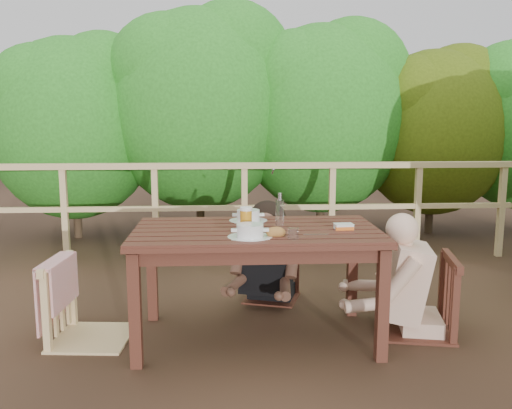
{
  "coord_description": "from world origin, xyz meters",
  "views": [
    {
      "loc": [
        -0.21,
        -3.45,
        1.47
      ],
      "look_at": [
        0.0,
        0.05,
        0.9
      ],
      "focal_mm": 38.1,
      "sensor_mm": 36.0,
      "label": 1
    }
  ],
  "objects": [
    {
      "name": "chair_left",
      "position": [
        -1.09,
        0.05,
        0.51
      ],
      "size": [
        0.55,
        0.55,
        1.03
      ],
      "primitive_type": "cube",
      "rotation": [
        0.0,
        0.0,
        1.48
      ],
      "color": "tan",
      "rests_on": "ground"
    },
    {
      "name": "hedge_row",
      "position": [
        0.4,
        3.2,
        1.9
      ],
      "size": [
        6.6,
        1.6,
        3.8
      ],
      "primitive_type": null,
      "color": "#26711D",
      "rests_on": "ground"
    },
    {
      "name": "soup_far",
      "position": [
        -0.04,
        0.29,
        0.78
      ],
      "size": [
        0.27,
        0.27,
        0.09
      ],
      "primitive_type": "cylinder",
      "color": "white",
      "rests_on": "table"
    },
    {
      "name": "woman",
      "position": [
        0.17,
        0.81,
        0.63
      ],
      "size": [
        0.67,
        0.75,
        1.26
      ],
      "primitive_type": null,
      "rotation": [
        0.0,
        0.0,
        2.84
      ],
      "color": "black",
      "rests_on": "ground"
    },
    {
      "name": "bread_roll",
      "position": [
        0.11,
        -0.22,
        0.77
      ],
      "size": [
        0.12,
        0.09,
        0.07
      ],
      "primitive_type": "ellipsoid",
      "color": "olive",
      "rests_on": "table"
    },
    {
      "name": "soup_near",
      "position": [
        -0.05,
        -0.23,
        0.78
      ],
      "size": [
        0.27,
        0.27,
        0.09
      ],
      "primitive_type": "cylinder",
      "color": "white",
      "rests_on": "table"
    },
    {
      "name": "chair_right",
      "position": [
        1.11,
        0.06,
        0.51
      ],
      "size": [
        0.59,
        0.59,
        1.01
      ],
      "primitive_type": "cube",
      "rotation": [
        0.0,
        0.0,
        -1.77
      ],
      "color": "#421F15",
      "rests_on": "ground"
    },
    {
      "name": "tumbler",
      "position": [
        0.2,
        -0.31,
        0.77
      ],
      "size": [
        0.07,
        0.07,
        0.08
      ],
      "primitive_type": "cylinder",
      "color": "white",
      "rests_on": "table"
    },
    {
      "name": "railing",
      "position": [
        0.0,
        2.0,
        0.51
      ],
      "size": [
        5.6,
        0.1,
        1.01
      ],
      "primitive_type": "cube",
      "color": "tan",
      "rests_on": "ground"
    },
    {
      "name": "butter_tub",
      "position": [
        0.56,
        -0.05,
        0.76
      ],
      "size": [
        0.12,
        0.09,
        0.05
      ],
      "primitive_type": "cube",
      "rotation": [
        0.0,
        0.0,
        0.05
      ],
      "color": "white",
      "rests_on": "table"
    },
    {
      "name": "bottle",
      "position": [
        0.16,
        0.07,
        0.85
      ],
      "size": [
        0.06,
        0.06,
        0.24
      ],
      "primitive_type": "cylinder",
      "color": "silver",
      "rests_on": "table"
    },
    {
      "name": "diner_right",
      "position": [
        1.14,
        0.06,
        0.68
      ],
      "size": [
        0.77,
        0.67,
        1.35
      ],
      "primitive_type": null,
      "rotation": [
        0.0,
        0.0,
        1.37
      ],
      "color": "#DBAF96",
      "rests_on": "ground"
    },
    {
      "name": "chair_far",
      "position": [
        0.17,
        0.79,
        0.41
      ],
      "size": [
        0.51,
        0.51,
        0.82
      ],
      "primitive_type": "cube",
      "rotation": [
        0.0,
        0.0,
        -0.3
      ],
      "color": "#421F15",
      "rests_on": "ground"
    },
    {
      "name": "beer_glass",
      "position": [
        -0.07,
        0.01,
        0.81
      ],
      "size": [
        0.08,
        0.08,
        0.15
      ],
      "primitive_type": "cylinder",
      "color": "orange",
      "rests_on": "table"
    },
    {
      "name": "ground",
      "position": [
        0.0,
        0.0,
        0.0
      ],
      "size": [
        60.0,
        60.0,
        0.0
      ],
      "primitive_type": "plane",
      "color": "#452D1D",
      "rests_on": "ground"
    },
    {
      "name": "table",
      "position": [
        0.0,
        0.0,
        0.37
      ],
      "size": [
        1.59,
        0.89,
        0.73
      ],
      "primitive_type": "cube",
      "color": "#421F15",
      "rests_on": "ground"
    }
  ]
}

